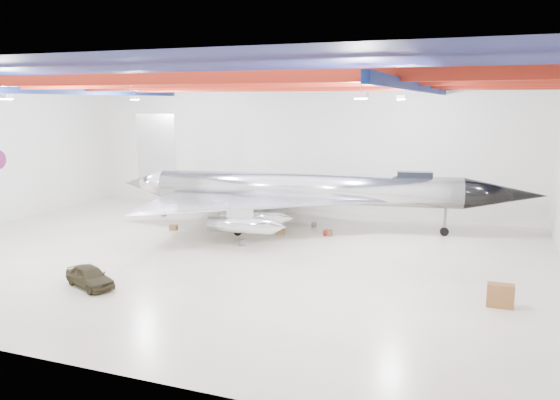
% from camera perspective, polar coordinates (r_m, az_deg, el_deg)
% --- Properties ---
extents(floor, '(40.00, 40.00, 0.00)m').
position_cam_1_polar(floor, '(34.54, -6.32, -5.64)').
color(floor, '#C0B898').
rests_on(floor, ground).
extents(wall_back, '(40.00, 0.00, 40.00)m').
position_cam_1_polar(wall_back, '(47.24, 1.80, 5.50)').
color(wall_back, silver).
rests_on(wall_back, floor).
extents(ceiling, '(40.00, 40.00, 0.00)m').
position_cam_1_polar(ceiling, '(33.25, -6.70, 12.90)').
color(ceiling, '#0A0F38').
rests_on(ceiling, wall_back).
extents(ceiling_structure, '(39.50, 29.50, 1.08)m').
position_cam_1_polar(ceiling_structure, '(33.23, -6.68, 11.74)').
color(ceiling_structure, maroon).
rests_on(ceiling_structure, ceiling).
extents(jet_aircraft, '(31.03, 20.36, 8.49)m').
position_cam_1_polar(jet_aircraft, '(40.28, 2.61, 0.76)').
color(jet_aircraft, silver).
rests_on(jet_aircraft, floor).
extents(jeep, '(3.59, 2.58, 1.14)m').
position_cam_1_polar(jeep, '(29.95, -19.26, -7.56)').
color(jeep, '#312B18').
rests_on(jeep, floor).
extents(desk, '(1.21, 0.62, 1.10)m').
position_cam_1_polar(desk, '(27.68, 22.03, -9.24)').
color(desk, brown).
rests_on(desk, floor).
extents(crate_ply, '(0.64, 0.57, 0.38)m').
position_cam_1_polar(crate_ply, '(41.36, -11.08, -2.83)').
color(crate_ply, olive).
rests_on(crate_ply, floor).
extents(toolbox_red, '(0.57, 0.49, 0.35)m').
position_cam_1_polar(toolbox_red, '(43.59, -1.22, -1.98)').
color(toolbox_red, '#A2101A').
rests_on(toolbox_red, floor).
extents(engine_drum, '(0.60, 0.60, 0.43)m').
position_cam_1_polar(engine_drum, '(36.27, -4.00, -4.48)').
color(engine_drum, '#59595B').
rests_on(engine_drum, floor).
extents(parts_bin, '(0.58, 0.47, 0.41)m').
position_cam_1_polar(parts_bin, '(39.08, 5.01, -3.43)').
color(parts_bin, olive).
rests_on(parts_bin, floor).
extents(crate_small, '(0.40, 0.34, 0.25)m').
position_cam_1_polar(crate_small, '(46.43, -12.07, -1.51)').
color(crate_small, '#59595B').
rests_on(crate_small, floor).
extents(tool_chest, '(0.45, 0.45, 0.40)m').
position_cam_1_polar(tool_chest, '(39.05, 4.85, -3.44)').
color(tool_chest, '#A2101A').
rests_on(tool_chest, floor).
extents(oil_barrel, '(0.61, 0.53, 0.37)m').
position_cam_1_polar(oil_barrel, '(39.29, 0.11, -3.34)').
color(oil_barrel, olive).
rests_on(oil_barrel, floor).
extents(spares_box, '(0.48, 0.48, 0.36)m').
position_cam_1_polar(spares_box, '(41.66, 3.57, -2.57)').
color(spares_box, '#59595B').
rests_on(spares_box, floor).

